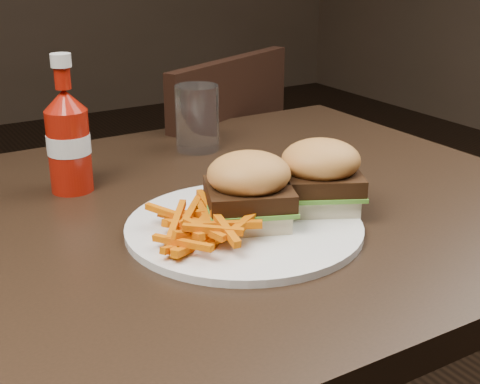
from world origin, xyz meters
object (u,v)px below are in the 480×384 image
dining_table (147,234)px  plate (244,227)px  chair_far (169,232)px  tumbler (197,119)px  ketchup_bottle (69,152)px

dining_table → plate: (0.09, -0.10, 0.03)m
dining_table → chair_far: size_ratio=2.93×
plate → tumbler: (0.11, 0.34, 0.05)m
plate → tumbler: tumbler is taller
ketchup_bottle → tumbler: 0.27m
chair_far → plate: 0.79m
chair_far → plate: size_ratio=1.34×
dining_table → chair_far: (0.30, 0.59, -0.30)m
dining_table → chair_far: bearing=62.8°
ketchup_bottle → tumbler: (0.26, 0.08, -0.01)m
ketchup_bottle → tumbler: size_ratio=1.04×
ketchup_bottle → chair_far: bearing=50.9°
chair_far → ketchup_bottle: (-0.35, -0.43, 0.38)m
dining_table → plate: plate is taller
chair_far → tumbler: bearing=50.2°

